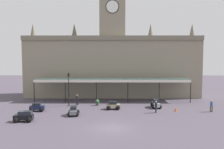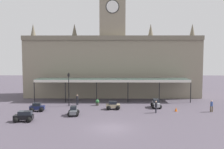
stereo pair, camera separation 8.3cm
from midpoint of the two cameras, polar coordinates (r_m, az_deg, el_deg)
The scene contains 14 objects.
ground_plane at distance 26.41m, azimuth -0.20°, elevation -12.80°, with size 140.00×140.00×0.00m, color #4E4652.
station_building at distance 46.48m, azimuth 0.04°, elevation 3.04°, with size 33.05×7.16×21.16m.
entrance_canopy at distance 40.86m, azimuth -0.00°, elevation -1.23°, with size 26.55×3.26×3.93m.
car_grey_sedan at distance 32.01m, azimuth -9.34°, elevation -8.84°, with size 1.63×2.11×1.19m.
car_silver_estate at distance 36.79m, azimuth 10.52°, elevation -7.00°, with size 1.60×2.28×1.27m.
car_beige_sedan at distance 35.05m, azimuth 0.16°, elevation -7.61°, with size 2.11×1.62×1.19m.
car_navy_sedan at distance 35.52m, azimuth -17.70°, elevation -7.66°, with size 2.12×1.63×1.19m.
car_black_estate at distance 30.59m, azimuth -20.58°, elevation -9.58°, with size 2.31×1.65×1.27m.
pedestrian_beside_cars at distance 33.43m, azimuth 10.51°, elevation -7.57°, with size 0.34×0.38×1.67m.
pedestrian_crossing_forecourt at distance 38.45m, azimuth -8.47°, elevation -5.96°, with size 0.34×0.34×1.67m.
pedestrian_near_entrance at distance 36.25m, azimuth 22.84°, elevation -6.90°, with size 0.37×0.34×1.67m.
victorian_lamppost at distance 37.44m, azimuth -10.49°, elevation -2.65°, with size 0.30×0.30×5.26m.
traffic_cone at distance 35.08m, azimuth 15.15°, elevation -8.11°, with size 0.40×0.40×0.59m, color orange.
planter_by_canopy at distance 37.77m, azimuth -3.63°, elevation -6.75°, with size 0.60×0.60×0.96m.
Camera 1 is at (0.19, -25.21, 7.85)m, focal length 37.84 mm.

